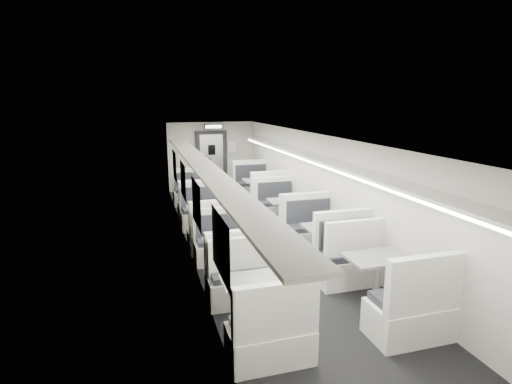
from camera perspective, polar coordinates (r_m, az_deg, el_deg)
room at (r=8.45m, az=0.62°, el=-0.30°), size 3.24×12.24×2.64m
booth_left_a at (r=11.68m, az=-8.93°, el=-0.90°), size 1.01×2.06×1.10m
booth_left_b at (r=9.31m, az=-6.94°, el=-4.32°), size 1.07×2.17×1.16m
booth_left_c at (r=7.34m, az=-4.18°, el=-9.38°), size 0.97×1.98×1.06m
booth_left_d at (r=5.80m, az=-0.43°, el=-15.51°), size 1.04×2.11×1.13m
booth_right_a at (r=12.05m, az=0.54°, el=-0.07°), size 1.15×2.34×1.25m
booth_right_b at (r=9.97m, az=4.32°, el=-3.13°), size 1.05×2.13×1.14m
booth_right_c at (r=7.97m, az=10.10°, el=-7.35°), size 1.10×2.24×1.20m
booth_right_d at (r=6.59m, az=16.83°, el=-12.03°), size 1.16×2.35×1.26m
passenger at (r=10.82m, az=-6.99°, el=0.73°), size 0.66×0.46×1.72m
window_a at (r=11.45m, az=-11.54°, el=3.73°), size 0.02×1.18×0.84m
window_b at (r=9.29m, az=-10.37°, el=1.66°), size 0.02×1.18×0.84m
window_c at (r=7.16m, az=-8.51°, el=-1.66°), size 0.02×1.18×0.84m
window_d at (r=5.09m, az=-5.08°, el=-7.72°), size 0.02×1.18×0.84m
luggage_rack_left at (r=7.76m, az=-7.58°, el=3.78°), size 0.46×10.40×0.09m
luggage_rack_right at (r=8.48m, az=9.32°, el=4.51°), size 0.46×10.40×0.09m
vestibule_door at (r=14.17m, az=-6.35°, el=4.39°), size 1.10×0.13×2.10m
exit_sign at (r=13.56m, az=-6.12°, el=9.28°), size 0.62×0.12×0.16m
wall_notice at (r=14.24m, az=-3.39°, el=6.36°), size 0.32×0.02×0.40m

